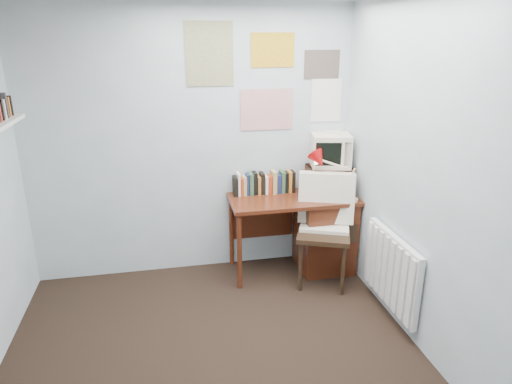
% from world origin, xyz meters
% --- Properties ---
extents(back_wall, '(3.00, 0.02, 2.50)m').
position_xyz_m(back_wall, '(0.00, 1.75, 1.25)').
color(back_wall, silver).
rests_on(back_wall, ground).
extents(right_wall, '(0.02, 3.50, 2.50)m').
position_xyz_m(right_wall, '(1.50, 0.00, 1.25)').
color(right_wall, silver).
rests_on(right_wall, ground).
extents(desk, '(1.20, 0.55, 0.76)m').
position_xyz_m(desk, '(1.17, 1.48, 0.41)').
color(desk, '#4E2111').
rests_on(desk, ground).
extents(desk_chair, '(0.66, 0.64, 0.99)m').
position_xyz_m(desk_chair, '(1.11, 1.18, 0.50)').
color(desk_chair, black).
rests_on(desk_chair, ground).
extents(desk_lamp, '(0.29, 0.25, 0.41)m').
position_xyz_m(desk_lamp, '(1.39, 1.26, 0.97)').
color(desk_lamp, '#B40C0E').
rests_on(desk_lamp, desk).
extents(tv_riser, '(0.40, 0.30, 0.25)m').
position_xyz_m(tv_riser, '(1.29, 1.59, 0.89)').
color(tv_riser, '#4E2111').
rests_on(tv_riser, desk).
extents(crt_tv, '(0.42, 0.40, 0.34)m').
position_xyz_m(crt_tv, '(1.30, 1.61, 1.18)').
color(crt_tv, beige).
rests_on(crt_tv, tv_riser).
extents(book_row, '(0.60, 0.14, 0.22)m').
position_xyz_m(book_row, '(0.66, 1.66, 0.87)').
color(book_row, '#4E2111').
rests_on(book_row, desk).
extents(radiator, '(0.09, 0.80, 0.60)m').
position_xyz_m(radiator, '(1.46, 0.55, 0.42)').
color(radiator, white).
rests_on(radiator, right_wall).
extents(posters_back, '(1.20, 0.01, 0.90)m').
position_xyz_m(posters_back, '(0.70, 1.74, 1.85)').
color(posters_back, white).
rests_on(posters_back, back_wall).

